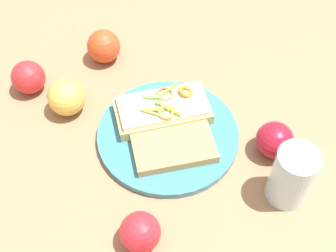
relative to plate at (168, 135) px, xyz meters
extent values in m
plane|color=#926A4A|center=(0.00, 0.00, -0.01)|extent=(2.00, 2.00, 0.00)
cylinder|color=teal|center=(0.00, 0.00, 0.00)|extent=(0.28, 0.28, 0.02)
cube|color=tan|center=(0.02, -0.04, 0.02)|extent=(0.21, 0.17, 0.02)
cube|color=#F5DEC7|center=(0.02, -0.04, 0.04)|extent=(0.19, 0.16, 0.01)
torus|color=#AD783A|center=(0.01, -0.02, 0.05)|extent=(0.04, 0.04, 0.02)
torus|color=#AA7C20|center=(-0.02, -0.08, 0.05)|extent=(0.04, 0.04, 0.02)
torus|color=#BD6A3B|center=(0.02, -0.06, 0.05)|extent=(0.04, 0.04, 0.01)
cube|color=#8AB130|center=(0.00, -0.02, 0.05)|extent=(0.04, 0.02, 0.01)
cube|color=#72A444|center=(0.01, -0.03, 0.05)|extent=(0.04, 0.02, 0.01)
cube|color=#6BAC4B|center=(0.04, -0.05, 0.05)|extent=(0.04, 0.01, 0.01)
cube|color=#769E4A|center=(0.03, -0.01, 0.05)|extent=(0.06, 0.01, 0.01)
cube|color=#6DA43B|center=(0.02, -0.07, 0.05)|extent=(0.03, 0.05, 0.01)
cube|color=#81B138|center=(0.03, -0.02, 0.05)|extent=(0.04, 0.02, 0.01)
cube|color=tan|center=(-0.02, 0.04, 0.02)|extent=(0.18, 0.15, 0.02)
sphere|color=gold|center=(0.22, -0.02, 0.03)|extent=(0.11, 0.11, 0.08)
sphere|color=#A71629|center=(-0.20, -0.02, 0.03)|extent=(0.09, 0.09, 0.07)
sphere|color=red|center=(0.32, -0.05, 0.03)|extent=(0.08, 0.08, 0.07)
sphere|color=#D0411F|center=(0.20, -0.18, 0.03)|extent=(0.09, 0.09, 0.08)
sphere|color=red|center=(-0.01, 0.22, 0.03)|extent=(0.10, 0.10, 0.07)
cylinder|color=silver|center=(-0.24, 0.07, 0.05)|extent=(0.07, 0.07, 0.12)
camera|label=1|loc=(-0.13, 0.50, 0.69)|focal=45.91mm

